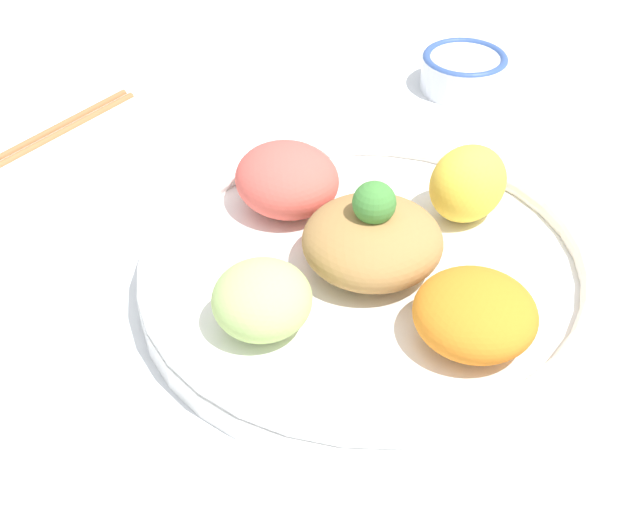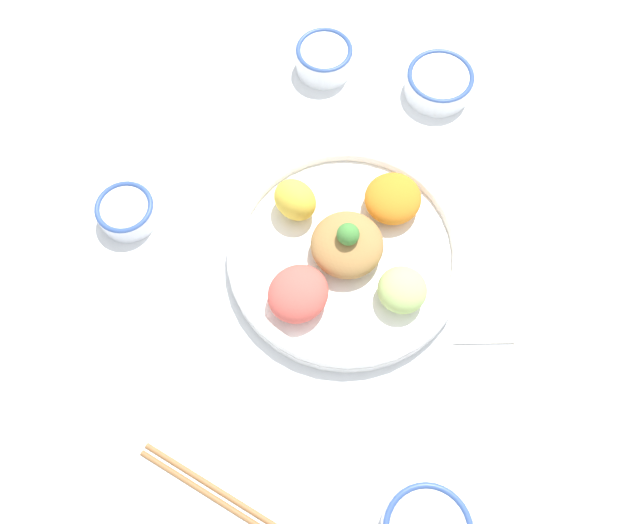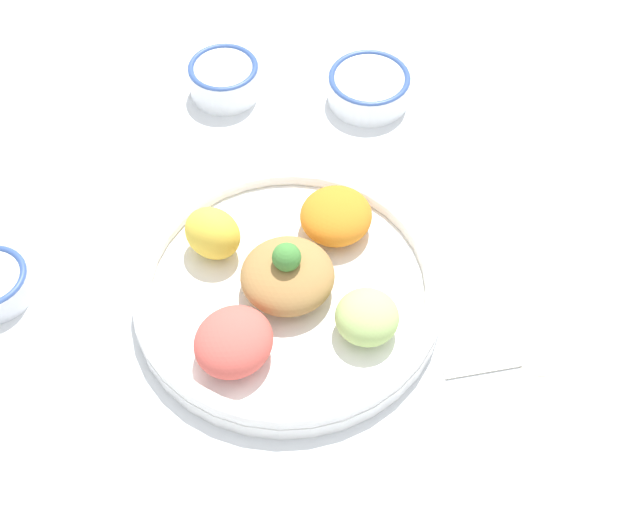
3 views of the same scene
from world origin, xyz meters
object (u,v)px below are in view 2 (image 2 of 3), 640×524
(sauce_bowl_red, at_px, (126,211))
(serving_spoon_main, at_px, (515,339))
(rice_bowl_plain, at_px, (324,58))
(chopsticks_pair_near, at_px, (217,495))
(salad_platter, at_px, (346,251))
(rice_bowl_blue, at_px, (439,82))

(sauce_bowl_red, bearing_deg, serving_spoon_main, -96.63)
(rice_bowl_plain, height_order, serving_spoon_main, rice_bowl_plain)
(chopsticks_pair_near, distance_m, serving_spoon_main, 0.43)
(salad_platter, relative_size, rice_bowl_plain, 3.70)
(rice_bowl_blue, height_order, chopsticks_pair_near, rice_bowl_blue)
(salad_platter, relative_size, serving_spoon_main, 2.54)
(chopsticks_pair_near, bearing_deg, serving_spoon_main, -123.43)
(rice_bowl_blue, height_order, serving_spoon_main, rice_bowl_blue)
(rice_bowl_plain, bearing_deg, sauce_bowl_red, 145.98)
(salad_platter, distance_m, serving_spoon_main, 0.25)
(rice_bowl_plain, relative_size, serving_spoon_main, 0.69)
(chopsticks_pair_near, bearing_deg, sauce_bowl_red, -38.63)
(chopsticks_pair_near, height_order, serving_spoon_main, chopsticks_pair_near)
(chopsticks_pair_near, bearing_deg, rice_bowl_blue, -87.60)
(sauce_bowl_red, relative_size, rice_bowl_blue, 0.80)
(rice_bowl_plain, bearing_deg, rice_bowl_blue, -92.05)
(sauce_bowl_red, distance_m, rice_bowl_blue, 0.51)
(rice_bowl_plain, bearing_deg, chopsticks_pair_near, -179.25)
(rice_bowl_plain, height_order, chopsticks_pair_near, rice_bowl_plain)
(salad_platter, relative_size, chopsticks_pair_near, 1.54)
(rice_bowl_blue, bearing_deg, chopsticks_pair_near, 164.95)
(rice_bowl_plain, bearing_deg, serving_spoon_main, -138.55)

